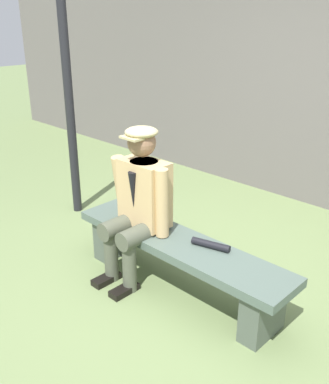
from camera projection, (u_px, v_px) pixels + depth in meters
ground_plane at (178, 288)px, 3.45m from camera, size 30.00×30.00×0.00m
bench at (178, 255)px, 3.34m from camera, size 1.88×0.41×0.42m
seated_man at (138, 200)px, 3.39m from camera, size 0.57×0.57×1.23m
rolled_magazine at (211, 245)px, 3.18m from camera, size 0.29×0.13×0.05m
lamp_post at (64, 39)px, 4.14m from camera, size 0.24×0.24×2.67m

